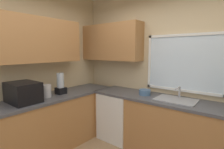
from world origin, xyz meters
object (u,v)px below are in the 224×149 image
microwave (23,92)px  bowl (145,92)px  blender_appliance (61,84)px  kettle (47,91)px  dishwasher (119,115)px  sink_assembly (176,99)px

microwave → bowl: bearing=51.0°
bowl → blender_appliance: (-1.18, -0.82, 0.12)m
kettle → blender_appliance: blender_appliance is taller
bowl → blender_appliance: bearing=-145.0°
microwave → dishwasher: bearing=65.1°
sink_assembly → bowl: bearing=-179.3°
kettle → bowl: (1.16, 1.10, -0.06)m
dishwasher → blender_appliance: bearing=-129.8°
blender_appliance → sink_assembly: bearing=26.1°
kettle → microwave: bearing=-93.2°
microwave → blender_appliance: size_ratio=1.33×
kettle → blender_appliance: (-0.02, 0.28, 0.06)m
blender_appliance → dishwasher: bearing=50.2°
kettle → sink_assembly: bearing=33.5°
bowl → sink_assembly: bearing=0.7°
microwave → bowl: size_ratio=2.51×
microwave → bowl: (1.18, 1.45, -0.10)m
dishwasher → kettle: size_ratio=4.23×
sink_assembly → blender_appliance: 1.89m
microwave → bowl: microwave is taller
dishwasher → microwave: 1.69m
dishwasher → blender_appliance: (-0.66, -0.79, 0.63)m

